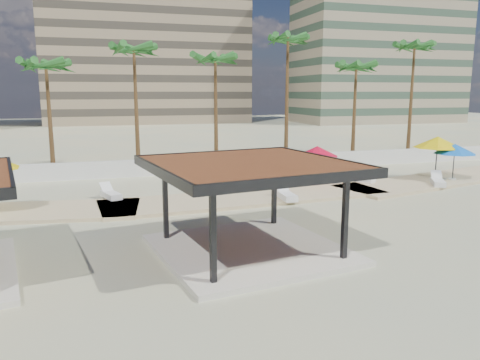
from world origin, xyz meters
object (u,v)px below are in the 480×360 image
object	(u,v)px
lounger_a	(111,194)
lounger_b	(286,195)
pavilion_central	(249,199)
lounger_d	(438,182)
umbrella_c	(317,151)
lounger_c	(359,178)

from	to	relation	value
lounger_a	lounger_b	world-z (taller)	lounger_b
lounger_b	pavilion_central	bearing A→B (deg)	151.61
lounger_d	lounger_b	bearing A→B (deg)	125.28
umbrella_c	lounger_c	bearing A→B (deg)	0.76
lounger_c	lounger_d	size ratio (longest dim) A/B	1.02
lounger_d	lounger_c	bearing A→B (deg)	88.31
lounger_a	umbrella_c	bearing A→B (deg)	-106.56
lounger_a	lounger_b	xyz separation A→B (m)	(9.12, -3.02, 0.01)
lounger_a	pavilion_central	bearing A→B (deg)	-173.44
lounger_a	lounger_c	bearing A→B (deg)	-106.72
umbrella_c	lounger_c	xyz separation A→B (m)	(3.10, 0.04, -1.86)
pavilion_central	lounger_c	size ratio (longest dim) A/B	3.65
pavilion_central	umbrella_c	size ratio (longest dim) A/B	2.47
lounger_b	lounger_c	bearing A→B (deg)	-59.20
pavilion_central	umbrella_c	bearing A→B (deg)	44.48
pavilion_central	lounger_c	bearing A→B (deg)	35.19
umbrella_c	lounger_d	world-z (taller)	umbrella_c
lounger_a	lounger_d	world-z (taller)	lounger_d
lounger_a	lounger_c	world-z (taller)	lounger_c
pavilion_central	lounger_a	size ratio (longest dim) A/B	3.80
umbrella_c	pavilion_central	bearing A→B (deg)	-126.76
pavilion_central	lounger_b	world-z (taller)	pavilion_central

